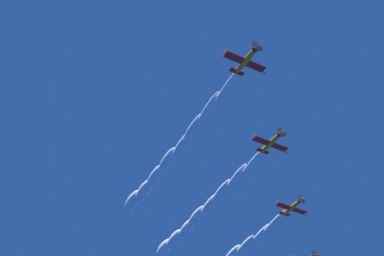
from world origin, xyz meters
The scene contains 5 objects.
airplane_lead centered at (3.15, -0.86, 66.95)m, with size 8.25×7.38×3.13m.
airplane_left_wingman centered at (-14.28, -11.04, 67.28)m, with size 8.27×7.40×2.84m.
airplane_right_wingman centered at (-31.89, -21.00, 66.72)m, with size 8.29×7.41×2.62m.
smoke_trail_lead centered at (-3.95, -35.19, 69.76)m, with size 11.11×47.63×5.82m.
smoke_trail_left_wingman centered at (-21.25, -45.24, 70.11)m, with size 11.25×47.08×5.79m.
Camera 1 is at (35.89, 22.86, 1.61)m, focal length 41.45 mm.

